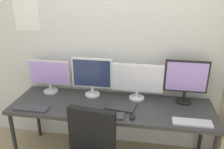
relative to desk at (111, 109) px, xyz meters
The scene contains 12 objects.
wall_back 0.74m from the desk, 90.13° to the left, with size 4.65×0.11×2.60m.
desk is the anchor object (origin of this frame).
monitor_far_left 0.88m from the desk, 165.23° to the left, with size 0.52×0.18×0.41m.
monitor_center_left 0.46m from the desk, 141.65° to the left, with size 0.48×0.18×0.47m.
monitor_center_right 0.45m from the desk, 38.36° to the left, with size 0.59×0.18×0.43m.
monitor_far_right 0.90m from the desk, 14.77° to the left, with size 0.47×0.18×0.50m.
keyboard_left 0.87m from the desk, 164.69° to the right, with size 0.37×0.13×0.02m, color #38383D.
keyboard_center 0.24m from the desk, 90.00° to the right, with size 0.35×0.13×0.02m, color #38383D.
keyboard_right 0.87m from the desk, 15.31° to the right, with size 0.38×0.13×0.02m, color silver.
mouse_left_side 0.46m from the desk, 162.45° to the right, with size 0.06×0.10×0.03m, color black.
mouse_right_side 0.35m from the desk, 41.91° to the right, with size 0.06×0.10×0.03m, color black.
laptop_closed 0.13m from the desk, 14.24° to the right, with size 0.32×0.22×0.02m, color #2D2D2D.
Camera 1 is at (0.39, -1.67, 2.02)m, focal length 37.30 mm.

